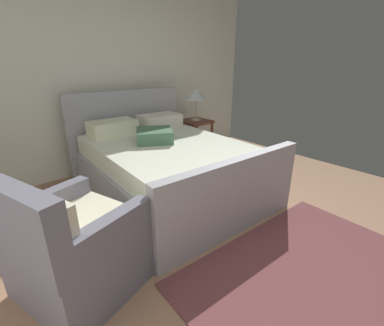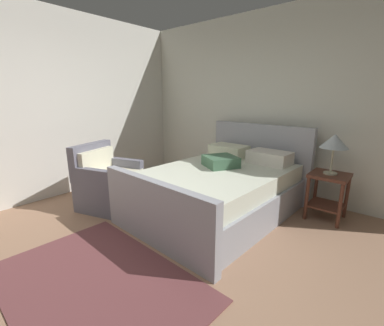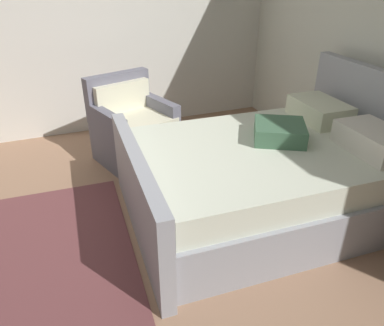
% 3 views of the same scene
% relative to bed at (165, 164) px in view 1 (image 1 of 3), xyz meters
% --- Properties ---
extents(ground_plane, '(4.81, 5.48, 0.02)m').
position_rel_bed_xyz_m(ground_plane, '(0.07, -1.54, -0.36)').
color(ground_plane, '#A2795D').
extents(wall_back, '(4.93, 0.12, 2.80)m').
position_rel_bed_xyz_m(wall_back, '(0.07, 1.26, 1.06)').
color(wall_back, silver).
rests_on(wall_back, ground).
extents(bed, '(1.75, 2.29, 1.13)m').
position_rel_bed_xyz_m(bed, '(0.00, 0.00, 0.00)').
color(bed, '#A1A3AD').
rests_on(bed, ground).
extents(nightstand_right, '(0.44, 0.44, 0.60)m').
position_rel_bed_xyz_m(nightstand_right, '(1.14, 0.75, 0.06)').
color(nightstand_right, '#592E21').
rests_on(nightstand_right, ground).
extents(table_lamp_right, '(0.33, 0.33, 0.50)m').
position_rel_bed_xyz_m(table_lamp_right, '(1.14, 0.75, 0.66)').
color(table_lamp_right, '#B7B293').
rests_on(table_lamp_right, nightstand_right).
extents(armchair, '(0.91, 0.91, 0.90)m').
position_rel_bed_xyz_m(armchair, '(-1.34, -0.85, 0.00)').
color(armchair, slate).
rests_on(armchair, ground).
extents(area_rug, '(1.98, 1.34, 0.01)m').
position_rel_bed_xyz_m(area_rug, '(-0.00, -1.84, -0.34)').
color(area_rug, brown).
rests_on(area_rug, ground).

